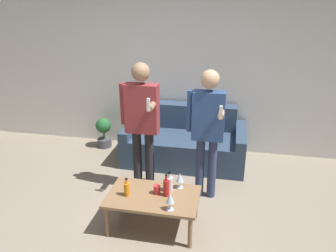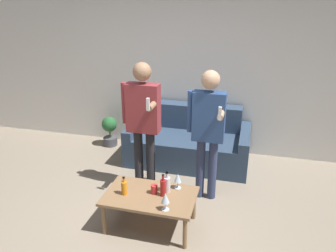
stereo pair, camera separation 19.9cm
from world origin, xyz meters
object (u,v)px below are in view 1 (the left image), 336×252
Objects in this scene: person_standing_left at (142,118)px; person_standing_right at (208,125)px; coffee_table at (153,199)px; bottle_orange at (127,189)px; couch at (185,141)px.

person_standing_right is at bearing -1.38° from person_standing_left.
person_standing_right is at bearing 55.66° from coffee_table.
coffee_table is at bearing -67.12° from person_standing_left.
person_standing_left is (-0.04, 0.78, 0.50)m from bottle_orange.
coffee_table is 4.72× the size of bottle_orange.
coffee_table is at bearing -124.34° from person_standing_right.
couch is at bearing 78.19° from bottle_orange.
couch is 1.84× the size of coffee_table.
bottle_orange is (-0.36, -1.70, 0.18)m from couch.
coffee_table is at bearing -93.22° from couch.
bottle_orange is at bearing -134.50° from person_standing_right.
person_standing_right is (0.48, 0.71, 0.60)m from coffee_table.
person_standing_left is at bearing 178.62° from person_standing_right.
bottle_orange is 0.13× the size of person_standing_right.
couch is at bearing 86.78° from coffee_table.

